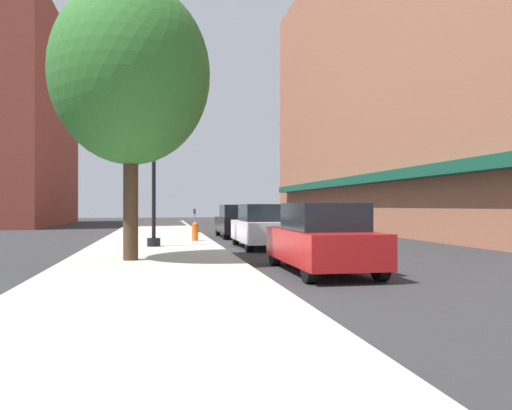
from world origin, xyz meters
TOP-DOWN VIEW (x-y plane):
  - ground_plane at (4.00, 18.00)m, footprint 90.00×90.00m
  - sidewalk_slab at (0.00, 19.00)m, footprint 4.80×50.00m
  - building_right_brick at (14.99, 22.00)m, footprint 6.80×40.00m
  - building_far_background at (-11.01, 37.00)m, footprint 6.80×18.00m
  - lamppost at (-0.04, 11.22)m, footprint 0.48×0.48m
  - fire_hydrant at (1.65, 13.95)m, footprint 0.33×0.26m
  - parking_meter_near at (2.05, 20.55)m, footprint 0.14×0.09m
  - tree_near at (-0.60, 6.56)m, footprint 4.32×4.32m
  - car_red at (4.00, 3.96)m, footprint 1.80×4.30m
  - car_white at (4.00, 11.21)m, footprint 1.80×4.30m
  - car_black at (4.00, 17.73)m, footprint 1.80×4.30m

SIDE VIEW (x-z plane):
  - ground_plane at x=4.00m, z-range 0.00..0.00m
  - sidewalk_slab at x=0.00m, z-range 0.00..0.12m
  - fire_hydrant at x=1.65m, z-range 0.12..0.91m
  - car_red at x=4.00m, z-range -0.02..1.64m
  - car_white at x=4.00m, z-range -0.02..1.64m
  - car_black at x=4.00m, z-range -0.02..1.64m
  - parking_meter_near at x=2.05m, z-range 0.29..1.60m
  - lamppost at x=-0.04m, z-range 0.25..6.15m
  - tree_near at x=-0.60m, z-range 1.40..8.97m
  - building_far_background at x=-11.01m, z-range -0.02..17.38m
  - building_right_brick at x=14.99m, z-range -0.02..20.01m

